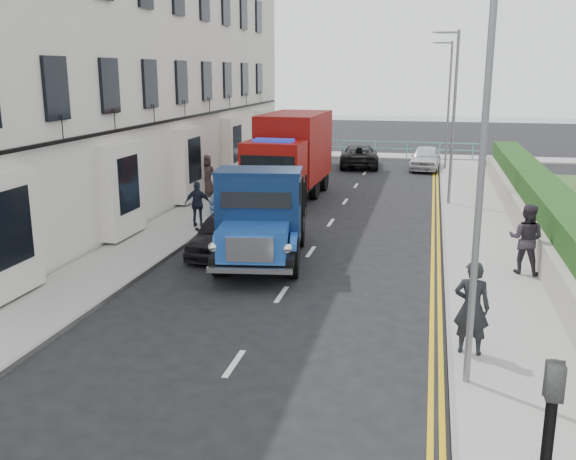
# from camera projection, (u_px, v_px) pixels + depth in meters

# --- Properties ---
(ground) EXTENTS (120.00, 120.00, 0.00)m
(ground) POSITION_uv_depth(u_px,v_px,m) (261.00, 325.00, 14.20)
(ground) COLOR black
(ground) RESTS_ON ground
(pavement_west) EXTENTS (2.40, 38.00, 0.12)m
(pavement_west) POSITION_uv_depth(u_px,v_px,m) (188.00, 220.00, 23.81)
(pavement_west) COLOR gray
(pavement_west) RESTS_ON ground
(pavement_east) EXTENTS (2.60, 38.00, 0.12)m
(pavement_east) POSITION_uv_depth(u_px,v_px,m) (482.00, 236.00, 21.59)
(pavement_east) COLOR gray
(pavement_east) RESTS_ON ground
(promenade) EXTENTS (30.00, 2.50, 0.12)m
(promenade) POSITION_uv_depth(u_px,v_px,m) (376.00, 156.00, 41.65)
(promenade) COLOR gray
(promenade) RESTS_ON ground
(sea_plane) EXTENTS (120.00, 120.00, 0.00)m
(sea_plane) POSITION_uv_depth(u_px,v_px,m) (400.00, 121.00, 71.02)
(sea_plane) COLOR slate
(sea_plane) RESTS_ON ground
(terrace_west) EXTENTS (6.31, 30.20, 14.25)m
(terrace_west) POSITION_uv_depth(u_px,v_px,m) (120.00, 28.00, 26.78)
(terrace_west) COLOR silver
(terrace_west) RESTS_ON ground
(garden_east) EXTENTS (1.45, 28.00, 1.75)m
(garden_east) POSITION_uv_depth(u_px,v_px,m) (544.00, 214.00, 20.98)
(garden_east) COLOR #B2AD9E
(garden_east) RESTS_ON ground
(seafront_railing) EXTENTS (13.00, 0.08, 1.11)m
(seafront_railing) POSITION_uv_depth(u_px,v_px,m) (375.00, 149.00, 40.76)
(seafront_railing) COLOR #59B2A5
(seafront_railing) RESTS_ON ground
(lamp_near) EXTENTS (1.23, 0.18, 7.00)m
(lamp_near) POSITION_uv_depth(u_px,v_px,m) (474.00, 164.00, 10.46)
(lamp_near) COLOR slate
(lamp_near) RESTS_ON ground
(lamp_mid) EXTENTS (1.23, 0.18, 7.00)m
(lamp_mid) POSITION_uv_depth(u_px,v_px,m) (451.00, 108.00, 25.61)
(lamp_mid) COLOR slate
(lamp_mid) RESTS_ON ground
(lamp_far) EXTENTS (1.23, 0.18, 7.00)m
(lamp_far) POSITION_uv_depth(u_px,v_px,m) (447.00, 98.00, 35.08)
(lamp_far) COLOR slate
(lamp_far) RESTS_ON ground
(bedford_lorry) EXTENTS (3.11, 6.12, 2.78)m
(bedford_lorry) POSITION_uv_depth(u_px,v_px,m) (260.00, 223.00, 18.16)
(bedford_lorry) COLOR black
(bedford_lorry) RESTS_ON ground
(red_lorry) EXTENTS (2.53, 7.04, 3.66)m
(red_lorry) POSITION_uv_depth(u_px,v_px,m) (291.00, 154.00, 27.59)
(red_lorry) COLOR black
(red_lorry) RESTS_ON ground
(parked_car_front) EXTENTS (1.50, 3.73, 1.27)m
(parked_car_front) POSITION_uv_depth(u_px,v_px,m) (224.00, 233.00, 19.64)
(parked_car_front) COLOR black
(parked_car_front) RESTS_ON ground
(parked_car_mid) EXTENTS (1.81, 4.78, 1.56)m
(parked_car_mid) POSITION_uv_depth(u_px,v_px,m) (250.00, 190.00, 25.94)
(parked_car_mid) COLOR #557EB6
(parked_car_mid) RESTS_ON ground
(parked_car_rear) EXTENTS (2.25, 4.45, 1.24)m
(parked_car_rear) POSITION_uv_depth(u_px,v_px,m) (275.00, 194.00, 25.97)
(parked_car_rear) COLOR silver
(parked_car_rear) RESTS_ON ground
(seafront_car_left) EXTENTS (2.65, 4.86, 1.29)m
(seafront_car_left) POSITION_uv_depth(u_px,v_px,m) (359.00, 156.00, 37.24)
(seafront_car_left) COLOR black
(seafront_car_left) RESTS_ON ground
(seafront_car_right) EXTENTS (1.82, 4.02, 1.34)m
(seafront_car_right) POSITION_uv_depth(u_px,v_px,m) (426.00, 158.00, 36.15)
(seafront_car_right) COLOR silver
(seafront_car_right) RESTS_ON ground
(pedestrian_east_near) EXTENTS (0.73, 0.53, 1.87)m
(pedestrian_east_near) POSITION_uv_depth(u_px,v_px,m) (472.00, 307.00, 12.30)
(pedestrian_east_near) COLOR black
(pedestrian_east_near) RESTS_ON pavement_east
(pedestrian_east_far) EXTENTS (1.11, 0.97, 1.91)m
(pedestrian_east_far) POSITION_uv_depth(u_px,v_px,m) (526.00, 239.00, 17.21)
(pedestrian_east_far) COLOR #312A33
(pedestrian_east_far) RESTS_ON pavement_east
(pedestrian_west_near) EXTENTS (0.99, 0.56, 1.59)m
(pedestrian_west_near) POSITION_uv_depth(u_px,v_px,m) (198.00, 204.00, 22.45)
(pedestrian_west_near) COLOR black
(pedestrian_west_near) RESTS_ON pavement_west
(pedestrian_west_far) EXTENTS (0.89, 0.59, 1.81)m
(pedestrian_west_far) POSITION_uv_depth(u_px,v_px,m) (206.00, 175.00, 27.86)
(pedestrian_west_far) COLOR #3A2B2A
(pedestrian_west_far) RESTS_ON pavement_west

